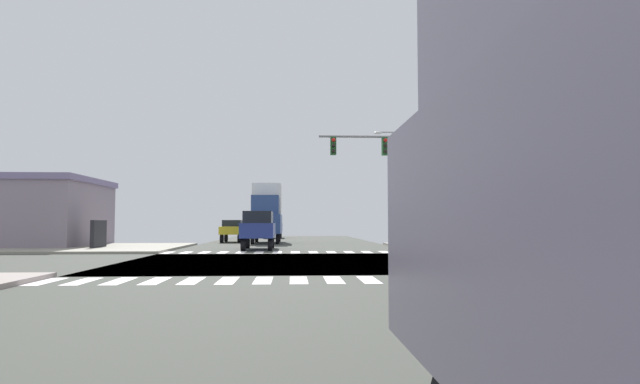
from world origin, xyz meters
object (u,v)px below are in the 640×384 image
at_px(sedan_queued_2, 233,229).
at_px(suv_trailing_1, 258,227).
at_px(traffic_signal_mast, 393,161).
at_px(pickup_leading_1, 273,226).
at_px(street_lamp, 394,177).
at_px(bank_building, 3,212).
at_px(box_truck_farside_2, 267,212).

relative_size(sedan_queued_2, suv_trailing_1, 0.93).
xyz_separation_m(traffic_signal_mast, pickup_leading_1, (-7.77, 28.31, -3.83)).
height_order(traffic_signal_mast, suv_trailing_1, traffic_signal_mast).
distance_m(traffic_signal_mast, street_lamp, 10.02).
xyz_separation_m(bank_building, sedan_queued_2, (14.38, 9.07, -1.22)).
xyz_separation_m(street_lamp, bank_building, (-27.08, -2.67, -2.75)).
relative_size(street_lamp, bank_building, 0.62).
height_order(traffic_signal_mast, bank_building, traffic_signal_mast).
height_order(street_lamp, suv_trailing_1, street_lamp).
bearing_deg(bank_building, street_lamp, 5.64).
relative_size(traffic_signal_mast, suv_trailing_1, 1.51).
bearing_deg(bank_building, sedan_queued_2, 32.26).
distance_m(street_lamp, pickup_leading_1, 21.21).
xyz_separation_m(street_lamp, sedan_queued_2, (-12.71, 6.40, -3.97)).
relative_size(sedan_queued_2, pickup_leading_1, 0.84).
bearing_deg(traffic_signal_mast, suv_trailing_1, 156.89).
height_order(traffic_signal_mast, box_truck_farside_2, traffic_signal_mast).
bearing_deg(street_lamp, suv_trailing_1, -146.11).
xyz_separation_m(bank_building, suv_trailing_1, (17.38, -3.84, -0.94)).
height_order(street_lamp, sedan_queued_2, street_lamp).
relative_size(traffic_signal_mast, pickup_leading_1, 1.36).
bearing_deg(sedan_queued_2, suv_trailing_1, 103.08).
xyz_separation_m(street_lamp, pickup_leading_1, (-9.71, 18.47, -3.80)).
bearing_deg(traffic_signal_mast, bank_building, 164.10).
bearing_deg(suv_trailing_1, bank_building, -12.48).
relative_size(street_lamp, pickup_leading_1, 1.68).
xyz_separation_m(street_lamp, box_truck_farside_2, (-9.71, 4.45, -2.52)).
distance_m(bank_building, sedan_queued_2, 17.04).
bearing_deg(traffic_signal_mast, pickup_leading_1, 105.35).
distance_m(street_lamp, sedan_queued_2, 14.77).
bearing_deg(suv_trailing_1, pickup_leading_1, -90.00).
distance_m(traffic_signal_mast, pickup_leading_1, 29.60).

